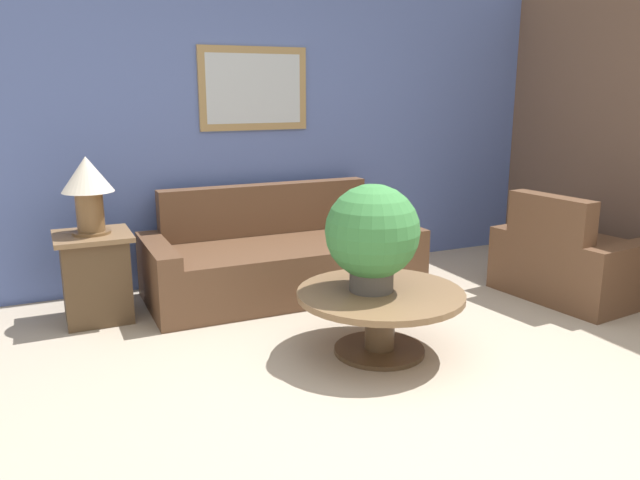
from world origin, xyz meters
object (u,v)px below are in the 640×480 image
(coffee_table, at_px, (380,308))
(couch_main, at_px, (282,260))
(armchair, at_px, (575,263))
(table_lamp, at_px, (88,185))
(potted_plant_on_table, at_px, (372,234))
(side_table, at_px, (96,276))

(coffee_table, bearing_deg, couch_main, 94.73)
(armchair, relative_size, table_lamp, 2.13)
(table_lamp, height_order, potted_plant_on_table, table_lamp)
(couch_main, distance_m, coffee_table, 1.43)
(coffee_table, bearing_deg, side_table, 138.62)
(coffee_table, bearing_deg, table_lamp, 138.62)
(table_lamp, bearing_deg, potted_plant_on_table, -41.46)
(table_lamp, bearing_deg, coffee_table, -41.38)
(coffee_table, xyz_separation_m, potted_plant_on_table, (-0.05, 0.04, 0.48))
(armchair, bearing_deg, coffee_table, 92.56)
(couch_main, distance_m, armchair, 2.41)
(table_lamp, distance_m, potted_plant_on_table, 2.06)
(table_lamp, relative_size, potted_plant_on_table, 0.82)
(armchair, bearing_deg, potted_plant_on_table, 91.33)
(couch_main, height_order, table_lamp, table_lamp)
(side_table, height_order, potted_plant_on_table, potted_plant_on_table)
(table_lamp, bearing_deg, couch_main, 1.23)
(potted_plant_on_table, bearing_deg, coffee_table, -38.65)
(couch_main, relative_size, coffee_table, 2.08)
(couch_main, relative_size, table_lamp, 3.99)
(couch_main, xyz_separation_m, armchair, (2.15, -1.09, -0.00))
(coffee_table, relative_size, side_table, 1.64)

